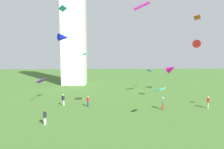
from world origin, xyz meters
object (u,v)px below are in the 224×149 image
object	(u,v)px
person_2	(163,102)
kite_flying_5	(184,38)
kite_flying_0	(63,8)
kite_flying_2	(197,17)
person_0	(45,116)
person_3	(63,99)
person_4	(88,101)
kite_flying_4	(85,54)
kite_flying_9	(171,69)
kite_flying_1	(160,89)
person_1	(208,102)
kite_flying_3	(198,44)
kite_flying_7	(149,71)
kite_flying_11	(41,81)
kite_flying_6	(63,37)
kite_flying_10	(142,6)

from	to	relation	value
person_2	kite_flying_5	size ratio (longest dim) A/B	1.52
kite_flying_0	kite_flying_2	xyz separation A→B (m)	(19.21, 8.64, 1.28)
person_0	person_3	distance (m)	8.03
person_4	kite_flying_4	distance (m)	12.81
kite_flying_9	person_2	bearing A→B (deg)	-153.04
kite_flying_0	kite_flying_1	world-z (taller)	kite_flying_0
person_0	kite_flying_1	size ratio (longest dim) A/B	1.02
kite_flying_2	kite_flying_0	bearing A→B (deg)	149.21
kite_flying_4	person_1	bearing A→B (deg)	25.58
kite_flying_0	kite_flying_9	bearing A→B (deg)	-99.58
kite_flying_2	kite_flying_3	bearing A→B (deg)	4.38
person_2	kite_flying_0	bearing A→B (deg)	136.00
kite_flying_7	kite_flying_11	world-z (taller)	kite_flying_7
person_1	kite_flying_1	xyz separation A→B (m)	(-8.59, -4.16, 2.59)
kite_flying_5	kite_flying_11	world-z (taller)	kite_flying_5
kite_flying_1	kite_flying_7	distance (m)	17.51
kite_flying_6	kite_flying_5	bearing A→B (deg)	-105.99
person_2	kite_flying_7	bearing A→B (deg)	17.79
kite_flying_1	kite_flying_11	distance (m)	19.40
kite_flying_10	kite_flying_11	bearing A→B (deg)	-22.78
kite_flying_11	kite_flying_6	bearing A→B (deg)	-51.81
person_2	kite_flying_7	size ratio (longest dim) A/B	1.24
kite_flying_4	kite_flying_11	size ratio (longest dim) A/B	1.14
kite_flying_5	person_1	bearing A→B (deg)	98.21
kite_flying_1	kite_flying_9	world-z (taller)	kite_flying_9
person_2	kite_flying_5	xyz separation A→B (m)	(7.81, 10.82, 10.44)
kite_flying_3	kite_flying_11	size ratio (longest dim) A/B	2.17
person_4	kite_flying_1	size ratio (longest dim) A/B	1.02
person_1	kite_flying_6	size ratio (longest dim) A/B	0.96
kite_flying_7	kite_flying_4	bearing A→B (deg)	80.73
kite_flying_1	kite_flying_10	xyz separation A→B (m)	(-2.57, -1.07, 9.30)
person_2	kite_flying_11	size ratio (longest dim) A/B	1.38
person_3	kite_flying_6	distance (m)	9.39
person_0	kite_flying_9	world-z (taller)	kite_flying_9
kite_flying_11	kite_flying_3	bearing A→B (deg)	-0.47
person_1	kite_flying_9	world-z (taller)	kite_flying_9
person_3	kite_flying_5	bearing A→B (deg)	-111.31
kite_flying_9	kite_flying_10	xyz separation A→B (m)	(-7.72, -10.69, 7.35)
kite_flying_4	kite_flying_5	bearing A→B (deg)	53.68
person_4	kite_flying_10	distance (m)	15.30
person_1	kite_flying_3	distance (m)	14.09
kite_flying_10	person_1	bearing A→B (deg)	-141.60
kite_flying_5	kite_flying_6	xyz separation A→B (m)	(-21.84, -9.55, -1.24)
kite_flying_5	kite_flying_7	distance (m)	9.54
kite_flying_0	kite_flying_11	xyz separation A→B (m)	(-6.01, 10.53, -8.89)
kite_flying_2	kite_flying_6	xyz separation A→B (m)	(-20.51, -2.36, -3.54)
person_3	kite_flying_3	xyz separation A→B (m)	(25.06, 7.31, 9.23)
person_1	kite_flying_0	distance (m)	23.27
person_0	person_4	bearing A→B (deg)	-30.58
person_2	kite_flying_1	size ratio (longest dim) A/B	1.12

